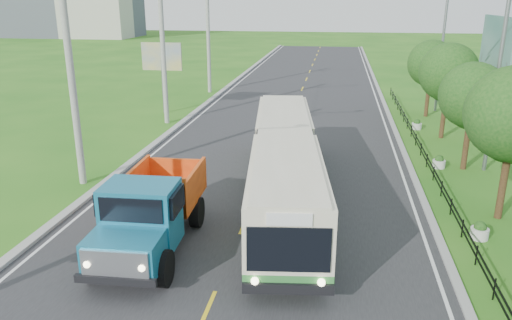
% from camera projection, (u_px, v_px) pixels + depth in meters
% --- Properties ---
extents(ground, '(240.00, 240.00, 0.00)m').
position_uv_depth(ground, '(206.00, 314.00, 13.73)').
color(ground, '#256518').
rests_on(ground, ground).
extents(road, '(14.00, 120.00, 0.02)m').
position_uv_depth(road, '(284.00, 131.00, 32.49)').
color(road, '#28282B').
rests_on(road, ground).
extents(curb_left, '(0.40, 120.00, 0.15)m').
position_uv_depth(curb_left, '(178.00, 126.00, 33.58)').
color(curb_left, '#9E9E99').
rests_on(curb_left, ground).
extents(curb_right, '(0.30, 120.00, 0.10)m').
position_uv_depth(curb_right, '(397.00, 135.00, 31.39)').
color(curb_right, '#9E9E99').
rests_on(curb_right, ground).
extents(edge_line_left, '(0.12, 120.00, 0.00)m').
position_uv_depth(edge_line_left, '(186.00, 127.00, 33.51)').
color(edge_line_left, silver).
rests_on(edge_line_left, road).
extents(edge_line_right, '(0.12, 120.00, 0.00)m').
position_uv_depth(edge_line_right, '(389.00, 135.00, 31.47)').
color(edge_line_right, silver).
rests_on(edge_line_right, road).
extents(centre_dash, '(0.12, 2.20, 0.00)m').
position_uv_depth(centre_dash, '(206.00, 313.00, 13.73)').
color(centre_dash, yellow).
rests_on(centre_dash, road).
extents(railing_right, '(0.04, 40.00, 0.60)m').
position_uv_depth(railing_right, '(427.00, 161.00, 25.55)').
color(railing_right, black).
rests_on(railing_right, ground).
extents(pole_near, '(3.51, 0.32, 10.00)m').
position_uv_depth(pole_near, '(72.00, 74.00, 21.86)').
color(pole_near, gray).
rests_on(pole_near, ground).
extents(pole_mid, '(3.51, 0.32, 10.00)m').
position_uv_depth(pole_mid, '(163.00, 48.00, 33.12)').
color(pole_mid, gray).
rests_on(pole_mid, ground).
extents(pole_far, '(3.51, 0.32, 10.00)m').
position_uv_depth(pole_far, '(209.00, 35.00, 44.38)').
color(pole_far, gray).
rests_on(pole_far, ground).
extents(tree_fourth, '(3.24, 3.31, 5.40)m').
position_uv_depth(tree_fourth, '(473.00, 99.00, 24.38)').
color(tree_fourth, '#382314').
rests_on(tree_fourth, ground).
extents(tree_fifth, '(3.48, 3.52, 5.80)m').
position_uv_depth(tree_fifth, '(449.00, 75.00, 29.92)').
color(tree_fifth, '#382314').
rests_on(tree_fifth, ground).
extents(tree_back, '(3.30, 3.36, 5.50)m').
position_uv_depth(tree_back, '(431.00, 66.00, 35.62)').
color(tree_back, '#382314').
rests_on(tree_back, ground).
extents(streetlight_mid, '(3.02, 0.20, 9.07)m').
position_uv_depth(streetlight_mid, '(495.00, 73.00, 23.72)').
color(streetlight_mid, slate).
rests_on(streetlight_mid, ground).
extents(streetlight_far, '(3.02, 0.20, 9.07)m').
position_uv_depth(streetlight_far, '(440.00, 46.00, 36.85)').
color(streetlight_far, slate).
rests_on(streetlight_far, ground).
extents(planter_near, '(0.64, 0.64, 0.67)m').
position_uv_depth(planter_near, '(480.00, 231.00, 17.96)').
color(planter_near, silver).
rests_on(planter_near, ground).
extents(planter_mid, '(0.64, 0.64, 0.67)m').
position_uv_depth(planter_mid, '(439.00, 162.00, 25.46)').
color(planter_mid, silver).
rests_on(planter_mid, ground).
extents(planter_far, '(0.64, 0.64, 0.67)m').
position_uv_depth(planter_far, '(417.00, 125.00, 32.97)').
color(planter_far, silver).
rests_on(planter_far, ground).
extents(billboard_left, '(3.00, 0.20, 5.20)m').
position_uv_depth(billboard_left, '(162.00, 61.00, 36.50)').
color(billboard_left, slate).
rests_on(billboard_left, ground).
extents(billboard_right, '(0.24, 6.00, 7.30)m').
position_uv_depth(billboard_right, '(496.00, 51.00, 28.95)').
color(billboard_right, slate).
rests_on(billboard_right, ground).
extents(bus, '(4.39, 15.84, 3.02)m').
position_uv_depth(bus, '(285.00, 161.00, 20.75)').
color(bus, '#317C36').
rests_on(bus, ground).
extents(dump_truck, '(2.75, 6.54, 2.71)m').
position_uv_depth(dump_truck, '(151.00, 208.00, 16.86)').
color(dump_truck, '#166786').
rests_on(dump_truck, ground).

